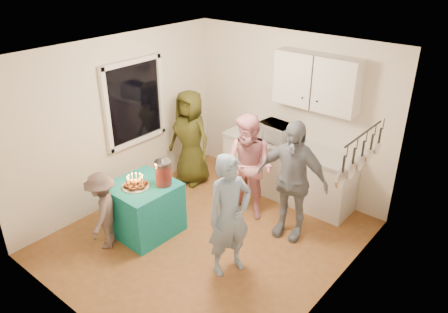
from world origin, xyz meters
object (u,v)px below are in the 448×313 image
Objects in this scene: child_near_left at (103,211)px; woman_back_center at (249,168)px; party_table at (144,208)px; woman_back_left at (190,138)px; man_birthday at (229,216)px; punch_jar at (163,174)px; woman_back_right at (292,180)px; microwave at (276,132)px; counter at (287,172)px.

woman_back_center is at bearing 114.12° from child_near_left.
party_table is 0.52× the size of woman_back_left.
man_birthday is 2.39m from woman_back_left.
woman_back_center is (0.66, 1.08, -0.12)m from punch_jar.
woman_back_left is 0.94× the size of woman_back_right.
microwave reaches higher than punch_jar.
woman_back_right reaches higher than man_birthday.
woman_back_center is 1.46× the size of child_near_left.
microwave is 2.38m from party_table.
counter is at bearing 120.19° from child_near_left.
man_birthday reaches higher than punch_jar.
child_near_left is (-0.15, -0.57, 0.17)m from party_table.
man_birthday reaches higher than counter.
punch_jar reaches higher than party_table.
counter is 1.37× the size of man_birthday.
party_table is 1.61m from woman_back_center.
microwave is 0.48× the size of child_near_left.
man_birthday is at bearing -77.78° from counter.
child_near_left is at bearing -116.23° from punch_jar.
microwave is 0.32× the size of woman_back_left.
party_table is 0.49× the size of woman_back_right.
man_birthday is (0.68, -2.01, -0.26)m from microwave.
man_birthday is at bearing -67.90° from woman_back_center.
man_birthday is (0.44, -2.01, 0.37)m from counter.
party_table is 0.53× the size of woman_back_center.
man_birthday is 1.76m from child_near_left.
woman_back_right is at bearing 99.38° from child_near_left.
microwave is 1.24m from woman_back_right.
woman_back_right is at bearing -5.38° from woman_back_center.
woman_back_right reaches higher than woman_back_center.
child_near_left is at bearing -83.56° from woman_back_left.
woman_back_left is (-0.51, 1.50, 0.44)m from party_table.
woman_back_left is (-1.52, -0.64, 0.39)m from counter.
woman_back_left reaches higher than punch_jar.
counter is 1.16m from woman_back_right.
counter reaches higher than party_table.
woman_back_left is at bearing 119.51° from punch_jar.
microwave is 0.91m from woman_back_center.
woman_back_right is at bearing 37.37° from punch_jar.
woman_back_right is (0.17, 1.13, 0.07)m from man_birthday.
woman_back_right is at bearing 11.55° from man_birthday.
punch_jar is at bearing 41.56° from party_table.
punch_jar is at bearing -151.36° from woman_back_right.
punch_jar reaches higher than counter.
counter is at bearing 68.02° from punch_jar.
microwave is 0.63× the size of party_table.
woman_back_right reaches higher than microwave.
counter is 2.09m from man_birthday.
woman_back_right reaches higher than counter.
punch_jar is at bearing -125.49° from woman_back_center.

